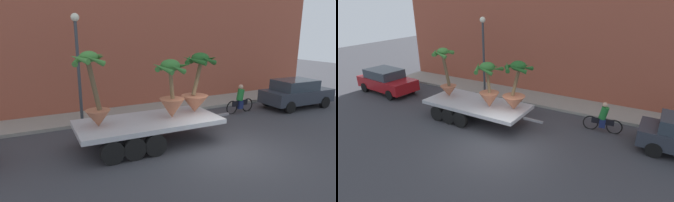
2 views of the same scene
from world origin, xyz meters
TOP-DOWN VIEW (x-y plane):
  - ground_plane at (0.00, 0.00)m, footprint 60.00×60.00m
  - sidewalk at (0.00, 6.10)m, footprint 24.00×2.20m
  - building_facade at (0.00, 7.80)m, footprint 24.00×1.20m
  - flatbed_trailer at (-2.55, 1.82)m, footprint 6.47×2.56m
  - potted_palm_rear at (-0.14, 1.92)m, footprint 1.38×1.48m
  - potted_palm_middle at (-4.29, 1.88)m, footprint 1.29×1.28m
  - potted_palm_front at (-1.44, 1.63)m, footprint 1.37×1.31m
  - cyclist at (3.71, 3.68)m, footprint 1.84×0.37m
  - parked_car at (7.25, 3.16)m, footprint 4.10×1.97m
  - street_lamp at (-4.15, 5.30)m, footprint 0.36×0.36m

SIDE VIEW (x-z plane):
  - ground_plane at x=0.00m, z-range 0.00..0.00m
  - sidewalk at x=0.00m, z-range 0.00..0.15m
  - cyclist at x=3.71m, z-range -0.10..1.44m
  - flatbed_trailer at x=-2.55m, z-range 0.27..1.25m
  - parked_car at x=7.25m, z-range 0.03..1.61m
  - potted_palm_rear at x=-0.14m, z-range 0.72..3.15m
  - potted_palm_front at x=-1.44m, z-range 0.83..3.10m
  - potted_palm_middle at x=-4.29m, z-range 0.81..3.46m
  - street_lamp at x=-4.15m, z-range 0.82..5.65m
  - building_facade at x=0.00m, z-range 0.00..9.18m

